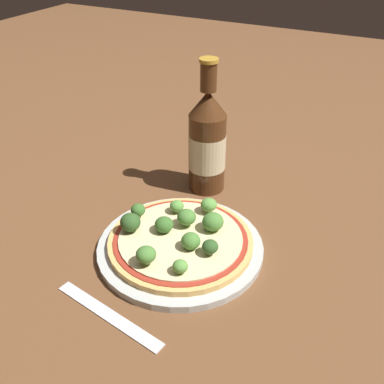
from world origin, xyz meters
name	(u,v)px	position (x,y,z in m)	size (l,w,h in m)	color
ground_plane	(176,255)	(0.00, 0.00, 0.00)	(3.00, 3.00, 0.00)	brown
plate	(178,247)	(0.01, 0.00, 0.01)	(0.26, 0.26, 0.01)	#B2B7B2
pizza	(180,240)	(0.02, 0.00, 0.02)	(0.23, 0.23, 0.01)	tan
broccoli_floret_0	(177,206)	(0.07, 0.04, 0.04)	(0.02, 0.02, 0.02)	#89A866
broccoli_floret_1	(209,249)	(0.00, -0.06, 0.04)	(0.02, 0.02, 0.02)	#89A866
broccoli_floret_2	(138,210)	(0.03, 0.09, 0.04)	(0.02, 0.02, 0.02)	#89A866
broccoli_floret_3	(164,225)	(0.02, 0.03, 0.04)	(0.03, 0.03, 0.03)	#89A866
broccoli_floret_4	(187,217)	(0.05, 0.01, 0.04)	(0.03, 0.03, 0.03)	#89A866
broccoli_floret_5	(180,266)	(-0.05, -0.04, 0.04)	(0.02, 0.02, 0.02)	#89A866
broccoli_floret_6	(192,240)	(0.00, -0.03, 0.04)	(0.03, 0.03, 0.03)	#89A866
broccoli_floret_7	(130,222)	(-0.01, 0.08, 0.04)	(0.03, 0.03, 0.03)	#89A866
broccoli_floret_8	(213,222)	(0.06, -0.04, 0.04)	(0.03, 0.03, 0.03)	#89A866
broccoli_floret_9	(209,205)	(0.10, -0.01, 0.04)	(0.03, 0.03, 0.03)	#89A866
broccoli_floret_10	(146,255)	(-0.06, 0.01, 0.04)	(0.03, 0.03, 0.03)	#89A866
beer_bottle	(207,142)	(0.20, 0.04, 0.10)	(0.07, 0.07, 0.25)	#472814
fork	(108,314)	(-0.15, 0.02, 0.00)	(0.05, 0.18, 0.00)	silver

